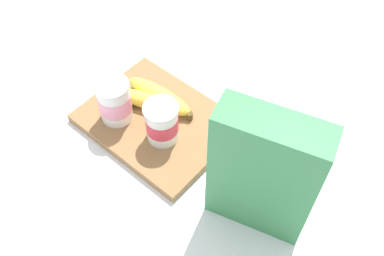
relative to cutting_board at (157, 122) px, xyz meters
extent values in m
plane|color=white|center=(0.00, 0.00, -0.01)|extent=(2.40, 2.40, 0.00)
cube|color=olive|center=(0.00, 0.00, 0.00)|extent=(0.30, 0.23, 0.02)
cube|color=#38844C|center=(-0.28, 0.03, 0.12)|extent=(0.18, 0.11, 0.27)
cylinder|color=white|center=(-0.04, 0.03, 0.05)|extent=(0.06, 0.06, 0.09)
cylinder|color=#DB384C|center=(-0.04, 0.03, 0.05)|extent=(0.06, 0.06, 0.04)
cylinder|color=silver|center=(-0.04, 0.03, 0.10)|extent=(0.07, 0.07, 0.00)
cylinder|color=white|center=(0.07, 0.05, 0.06)|extent=(0.07, 0.07, 0.09)
cylinder|color=pink|center=(0.07, 0.05, 0.06)|extent=(0.07, 0.07, 0.04)
cylinder|color=silver|center=(0.07, 0.05, 0.10)|extent=(0.07, 0.07, 0.00)
ellipsoid|color=yellow|center=(0.03, -0.04, 0.03)|extent=(0.16, 0.05, 0.04)
ellipsoid|color=yellow|center=(0.04, -0.01, 0.03)|extent=(0.19, 0.10, 0.04)
cylinder|color=brown|center=(-0.05, -0.04, 0.02)|extent=(0.01, 0.01, 0.02)
camera|label=1|loc=(-0.43, 0.39, 0.72)|focal=40.77mm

